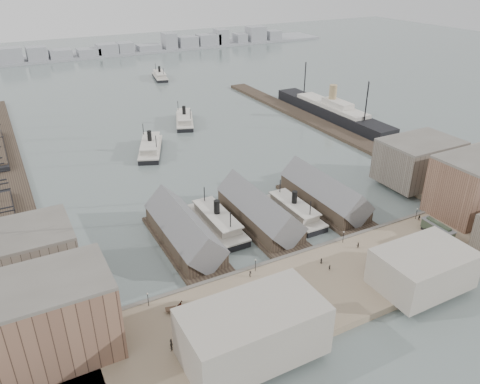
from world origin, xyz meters
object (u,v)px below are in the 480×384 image
tram (437,230)px  horse_cart_left (178,306)px  horse_cart_right (376,264)px  ocean_steamer (332,110)px  horse_cart_center (258,291)px  ferry_docked_west (217,221)px

tram → horse_cart_left: (-81.73, 6.23, -1.22)m
tram → horse_cart_right: bearing=-171.6°
ocean_steamer → tram: (-49.38, -114.64, 0.26)m
horse_cart_center → ocean_steamer: bearing=-46.7°
ocean_steamer → horse_cart_left: size_ratio=18.15×
tram → horse_cart_center: tram is taller
tram → ocean_steamer: bearing=68.7°
tram → horse_cart_left: tram is taller
tram → horse_cart_right: (-27.14, -3.04, -1.29)m
horse_cart_right → horse_cart_center: bearing=77.4°
tram → ferry_docked_west: bearing=147.1°
horse_cart_center → horse_cart_right: horse_cart_center is taller
horse_cart_left → horse_cart_center: (19.89, -4.38, 0.03)m
ferry_docked_west → horse_cart_center: bearing=-99.6°
ferry_docked_west → horse_cart_center: 37.39m
ocean_steamer → horse_cart_center: (-111.22, -112.79, -0.93)m
horse_cart_left → horse_cart_center: horse_cart_center is taller
ferry_docked_west → horse_cart_center: ferry_docked_west is taller
ferry_docked_west → tram: 67.79m
ferry_docked_west → tram: ferry_docked_west is taller
ocean_steamer → horse_cart_center: bearing=-134.6°
horse_cart_center → ferry_docked_west: bearing=-11.7°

